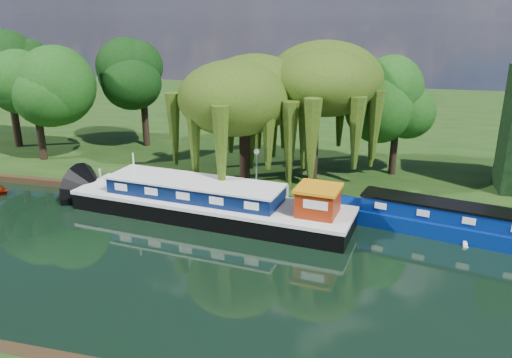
# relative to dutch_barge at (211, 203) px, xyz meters

# --- Properties ---
(ground) EXTENTS (120.00, 120.00, 0.00)m
(ground) POSITION_rel_dutch_barge_xyz_m (1.00, -5.57, -0.89)
(ground) COLOR black
(far_bank) EXTENTS (120.00, 52.00, 0.45)m
(far_bank) POSITION_rel_dutch_barge_xyz_m (1.00, 28.43, -0.66)
(far_bank) COLOR #14330D
(far_bank) RESTS_ON ground
(dutch_barge) EXTENTS (17.30, 5.80, 3.58)m
(dutch_barge) POSITION_rel_dutch_barge_xyz_m (0.00, 0.00, 0.00)
(dutch_barge) COLOR black
(dutch_barge) RESTS_ON ground
(narrowboat) EXTENTS (13.28, 5.09, 1.91)m
(narrowboat) POSITION_rel_dutch_barge_xyz_m (13.21, 1.03, -0.21)
(narrowboat) COLOR navy
(narrowboat) RESTS_ON ground
(white_cruiser) EXTENTS (2.35, 2.07, 1.17)m
(white_cruiser) POSITION_rel_dutch_barge_xyz_m (14.02, 0.38, -0.89)
(white_cruiser) COLOR silver
(white_cruiser) RESTS_ON ground
(willow_left) EXTENTS (6.71, 6.71, 8.04)m
(willow_left) POSITION_rel_dutch_barge_xyz_m (0.52, 5.52, 5.40)
(willow_left) COLOR black
(willow_left) RESTS_ON far_bank
(willow_right) EXTENTS (6.97, 6.97, 8.49)m
(willow_right) POSITION_rel_dutch_barge_xyz_m (4.92, 7.16, 5.75)
(willow_right) COLOR black
(willow_right) RESTS_ON far_bank
(tree_far_left) EXTENTS (5.25, 5.25, 8.45)m
(tree_far_left) POSITION_rel_dutch_barge_xyz_m (-16.49, 6.92, 5.35)
(tree_far_left) COLOR black
(tree_far_left) RESTS_ON far_bank
(tree_far_back) EXTENTS (5.24, 5.24, 8.82)m
(tree_far_back) POSITION_rel_dutch_barge_xyz_m (-21.14, 9.86, 5.72)
(tree_far_back) COLOR black
(tree_far_back) RESTS_ON far_bank
(tree_far_mid) EXTENTS (5.09, 5.09, 8.33)m
(tree_far_mid) POSITION_rel_dutch_barge_xyz_m (-10.49, 12.91, 5.31)
(tree_far_mid) COLOR black
(tree_far_mid) RESTS_ON far_bank
(tree_far_right) EXTENTS (4.39, 4.39, 7.18)m
(tree_far_right) POSITION_rel_dutch_barge_xyz_m (10.33, 9.92, 4.52)
(tree_far_right) COLOR black
(tree_far_right) RESTS_ON far_bank
(lamppost) EXTENTS (0.36, 0.36, 2.56)m
(lamppost) POSITION_rel_dutch_barge_xyz_m (1.50, 4.93, 1.53)
(lamppost) COLOR silver
(lamppost) RESTS_ON far_bank
(mooring_posts) EXTENTS (19.16, 0.16, 1.00)m
(mooring_posts) POSITION_rel_dutch_barge_xyz_m (0.50, 2.83, 0.06)
(mooring_posts) COLOR silver
(mooring_posts) RESTS_ON far_bank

